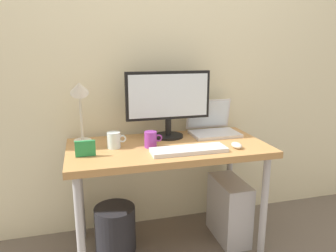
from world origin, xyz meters
TOP-DOWN VIEW (x-y plane):
  - ground_plane at (0.00, 0.00)m, footprint 6.00×6.00m
  - back_wall at (0.00, 0.36)m, footprint 4.40×0.04m
  - desk at (0.00, 0.00)m, footprint 1.22×0.61m
  - monitor at (0.05, 0.17)m, footprint 0.56×0.20m
  - laptop at (0.37, 0.19)m, footprint 0.32×0.26m
  - desk_lamp at (-0.51, 0.17)m, footprint 0.11×0.16m
  - keyboard at (0.08, -0.16)m, footprint 0.44×0.14m
  - mouse at (0.38, -0.17)m, footprint 0.06×0.09m
  - coffee_mug at (-0.11, -0.02)m, footprint 0.11×0.07m
  - glass_cup at (-0.33, 0.03)m, footprint 0.11×0.08m
  - photo_frame at (-0.49, -0.10)m, footprint 0.11×0.02m
  - computer_tower at (0.43, -0.01)m, footprint 0.18×0.36m
  - wastebasket at (-0.34, 0.04)m, footprint 0.26×0.26m

SIDE VIEW (x-z plane):
  - ground_plane at x=0.00m, z-range 0.00..0.00m
  - wastebasket at x=-0.34m, z-range 0.00..0.30m
  - computer_tower at x=0.43m, z-range 0.00..0.42m
  - desk at x=0.00m, z-range 0.28..0.98m
  - keyboard at x=0.08m, z-range 0.70..0.73m
  - mouse at x=0.38m, z-range 0.70..0.74m
  - photo_frame at x=-0.49m, z-range 0.70..0.80m
  - glass_cup at x=-0.33m, z-range 0.70..0.80m
  - coffee_mug at x=-0.11m, z-range 0.70..0.80m
  - laptop at x=0.37m, z-range 0.65..0.87m
  - monitor at x=0.05m, z-range 0.73..1.17m
  - desk_lamp at x=-0.51m, z-range 0.79..1.20m
  - back_wall at x=0.00m, z-range 0.00..2.60m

